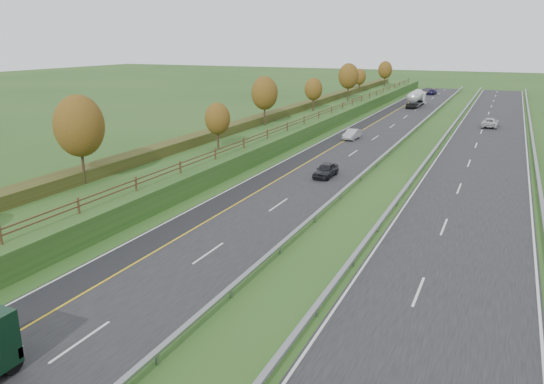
{
  "coord_description": "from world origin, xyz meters",
  "views": [
    {
      "loc": [
        18.84,
        -5.79,
        14.04
      ],
      "look_at": [
        2.14,
        31.62,
        2.2
      ],
      "focal_mm": 35.0,
      "sensor_mm": 36.0,
      "label": 1
    }
  ],
  "objects_px": {
    "car_small_far": "(432,92)",
    "car_oncoming": "(490,123)",
    "road_tanker": "(416,98)",
    "car_dark_near": "(326,170)",
    "car_silver_mid": "(352,134)"
  },
  "relations": [
    {
      "from": "car_small_far",
      "to": "car_oncoming",
      "type": "relative_size",
      "value": 0.86
    },
    {
      "from": "road_tanker",
      "to": "car_dark_near",
      "type": "bearing_deg",
      "value": -88.53
    },
    {
      "from": "road_tanker",
      "to": "car_silver_mid",
      "type": "height_order",
      "value": "road_tanker"
    },
    {
      "from": "car_dark_near",
      "to": "car_oncoming",
      "type": "relative_size",
      "value": 0.8
    },
    {
      "from": "car_silver_mid",
      "to": "car_small_far",
      "type": "distance_m",
      "value": 71.2
    },
    {
      "from": "car_small_far",
      "to": "car_dark_near",
      "type": "bearing_deg",
      "value": -83.04
    },
    {
      "from": "car_small_far",
      "to": "car_silver_mid",
      "type": "bearing_deg",
      "value": -85.45
    },
    {
      "from": "car_dark_near",
      "to": "car_silver_mid",
      "type": "relative_size",
      "value": 0.98
    },
    {
      "from": "car_dark_near",
      "to": "car_silver_mid",
      "type": "xyz_separation_m",
      "value": [
        -3.51,
        22.57,
        -0.01
      ]
    },
    {
      "from": "car_dark_near",
      "to": "car_oncoming",
      "type": "height_order",
      "value": "car_oncoming"
    },
    {
      "from": "road_tanker",
      "to": "car_dark_near",
      "type": "distance_m",
      "value": 66.11
    },
    {
      "from": "car_silver_mid",
      "to": "car_oncoming",
      "type": "xyz_separation_m",
      "value": [
        17.83,
        19.93,
        0.03
      ]
    },
    {
      "from": "road_tanker",
      "to": "car_dark_near",
      "type": "xyz_separation_m",
      "value": [
        1.7,
        -66.08,
        -1.09
      ]
    },
    {
      "from": "car_small_far",
      "to": "car_oncoming",
      "type": "bearing_deg",
      "value": -66.55
    },
    {
      "from": "car_oncoming",
      "to": "road_tanker",
      "type": "bearing_deg",
      "value": -54.42
    }
  ]
}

